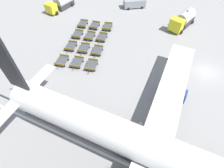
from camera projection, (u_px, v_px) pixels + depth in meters
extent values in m
plane|color=gray|center=(207.00, 72.00, 29.28)|extent=(500.00, 500.00, 0.00)
cylinder|color=white|center=(169.00, 156.00, 16.88)|extent=(6.72, 36.89, 3.55)
cone|color=white|center=(22.00, 94.00, 21.72)|extent=(3.73, 4.54, 3.38)
cube|color=black|center=(4.00, 60.00, 17.06)|extent=(0.51, 2.68, 8.17)
cube|color=white|center=(25.00, 93.00, 21.13)|extent=(10.51, 2.26, 0.24)
cube|color=white|center=(153.00, 153.00, 17.88)|extent=(37.41, 6.63, 0.44)
cylinder|color=navy|center=(173.00, 93.00, 24.37)|extent=(2.41, 3.61, 2.12)
cube|color=black|center=(168.00, 158.00, 17.36)|extent=(6.47, 33.24, 0.64)
cylinder|color=#56565B|center=(139.00, 128.00, 20.94)|extent=(0.24, 0.24, 2.17)
sphere|color=black|center=(138.00, 131.00, 21.77)|extent=(1.33, 1.33, 1.33)
cube|color=yellow|center=(51.00, 8.00, 40.70)|extent=(2.40, 2.87, 2.04)
cube|color=#333338|center=(64.00, 5.00, 43.55)|extent=(5.12, 3.60, 1.17)
cylinder|color=silver|center=(63.00, 0.00, 42.64)|extent=(4.92, 3.60, 2.55)
sphere|color=black|center=(50.00, 10.00, 42.01)|extent=(0.90, 0.90, 0.90)
sphere|color=black|center=(57.00, 13.00, 41.15)|extent=(0.90, 0.90, 0.90)
sphere|color=black|center=(65.00, 2.00, 44.81)|extent=(0.90, 0.90, 0.90)
sphere|color=black|center=(72.00, 4.00, 43.96)|extent=(0.90, 0.90, 0.90)
cube|color=yellow|center=(176.00, 25.00, 35.67)|extent=(2.66, 3.09, 2.46)
cube|color=#333338|center=(184.00, 22.00, 38.46)|extent=(5.23, 4.16, 1.14)
cylinder|color=silver|center=(186.00, 17.00, 37.57)|extent=(4.97, 3.94, 2.45)
sphere|color=#333338|center=(188.00, 11.00, 36.63)|extent=(0.44, 0.44, 0.44)
sphere|color=black|center=(170.00, 27.00, 37.22)|extent=(0.90, 0.90, 0.90)
sphere|color=black|center=(181.00, 32.00, 36.17)|extent=(0.90, 0.90, 0.90)
sphere|color=black|center=(182.00, 18.00, 39.73)|extent=(0.90, 0.90, 0.90)
sphere|color=black|center=(192.00, 22.00, 38.67)|extent=(0.90, 0.90, 0.90)
cube|color=gray|center=(135.00, 3.00, 43.02)|extent=(4.38, 5.62, 1.71)
cube|color=#1E232D|center=(124.00, 3.00, 42.50)|extent=(1.57, 0.92, 0.60)
sphere|color=black|center=(127.00, 5.00, 44.08)|extent=(0.60, 0.60, 0.60)
sphere|color=black|center=(128.00, 9.00, 42.84)|extent=(0.60, 0.60, 0.60)
sphere|color=black|center=(140.00, 4.00, 44.46)|extent=(0.60, 0.60, 0.60)
sphere|color=black|center=(142.00, 7.00, 43.22)|extent=(0.60, 0.60, 0.60)
cube|color=#424449|center=(83.00, 24.00, 38.01)|extent=(2.67, 2.06, 0.10)
cube|color=olive|center=(81.00, 26.00, 37.10)|extent=(0.32, 1.73, 0.32)
cube|color=olive|center=(84.00, 20.00, 38.59)|extent=(0.32, 1.73, 0.32)
cube|color=#333338|center=(81.00, 28.00, 37.11)|extent=(0.70, 0.16, 0.06)
sphere|color=black|center=(79.00, 27.00, 37.84)|extent=(0.36, 0.36, 0.36)
sphere|color=black|center=(85.00, 28.00, 37.66)|extent=(0.36, 0.36, 0.36)
sphere|color=black|center=(81.00, 23.00, 38.92)|extent=(0.36, 0.36, 0.36)
sphere|color=black|center=(87.00, 23.00, 38.74)|extent=(0.36, 0.36, 0.36)
cube|color=#424449|center=(77.00, 34.00, 35.48)|extent=(2.63, 2.00, 0.10)
cube|color=olive|center=(75.00, 36.00, 34.58)|extent=(0.28, 1.74, 0.32)
cube|color=olive|center=(79.00, 30.00, 36.06)|extent=(0.28, 1.74, 0.32)
cube|color=#333338|center=(75.00, 39.00, 34.58)|extent=(0.70, 0.14, 0.06)
sphere|color=black|center=(73.00, 38.00, 35.33)|extent=(0.36, 0.36, 0.36)
sphere|color=black|center=(80.00, 38.00, 35.12)|extent=(0.36, 0.36, 0.36)
sphere|color=black|center=(76.00, 33.00, 36.41)|extent=(0.36, 0.36, 0.36)
sphere|color=black|center=(82.00, 34.00, 36.20)|extent=(0.36, 0.36, 0.36)
cube|color=#424449|center=(71.00, 46.00, 32.98)|extent=(2.63, 2.01, 0.10)
cube|color=olive|center=(68.00, 49.00, 32.07)|extent=(0.28, 1.74, 0.32)
cube|color=olive|center=(73.00, 41.00, 33.56)|extent=(0.28, 1.74, 0.32)
cube|color=#333338|center=(68.00, 52.00, 32.08)|extent=(0.70, 0.14, 0.06)
sphere|color=black|center=(66.00, 50.00, 32.83)|extent=(0.36, 0.36, 0.36)
sphere|color=black|center=(73.00, 51.00, 32.62)|extent=(0.36, 0.36, 0.36)
sphere|color=black|center=(69.00, 44.00, 33.90)|extent=(0.36, 0.36, 0.36)
sphere|color=black|center=(76.00, 45.00, 33.69)|extent=(0.36, 0.36, 0.36)
cube|color=#424449|center=(62.00, 60.00, 30.36)|extent=(2.61, 1.97, 0.10)
cube|color=olive|center=(59.00, 64.00, 29.46)|extent=(0.25, 1.74, 0.32)
cube|color=olive|center=(64.00, 55.00, 30.94)|extent=(0.25, 1.74, 0.32)
cube|color=#333338|center=(58.00, 67.00, 29.46)|extent=(0.70, 0.13, 0.06)
sphere|color=black|center=(56.00, 65.00, 30.22)|extent=(0.36, 0.36, 0.36)
sphere|color=black|center=(64.00, 66.00, 29.99)|extent=(0.36, 0.36, 0.36)
sphere|color=black|center=(60.00, 58.00, 31.29)|extent=(0.36, 0.36, 0.36)
sphere|color=black|center=(68.00, 60.00, 31.07)|extent=(0.36, 0.36, 0.36)
cube|color=#424449|center=(95.00, 25.00, 37.58)|extent=(2.57, 1.92, 0.10)
cube|color=olive|center=(93.00, 27.00, 36.68)|extent=(0.21, 1.74, 0.32)
cube|color=olive|center=(96.00, 22.00, 38.15)|extent=(0.21, 1.74, 0.32)
cube|color=#333338|center=(92.00, 30.00, 36.69)|extent=(0.70, 0.11, 0.06)
sphere|color=black|center=(90.00, 28.00, 37.45)|extent=(0.36, 0.36, 0.36)
sphere|color=black|center=(97.00, 29.00, 37.20)|extent=(0.36, 0.36, 0.36)
sphere|color=black|center=(93.00, 24.00, 38.51)|extent=(0.36, 0.36, 0.36)
sphere|color=black|center=(99.00, 25.00, 38.27)|extent=(0.36, 0.36, 0.36)
cube|color=#424449|center=(90.00, 36.00, 35.07)|extent=(2.59, 1.95, 0.10)
cube|color=olive|center=(88.00, 38.00, 34.17)|extent=(0.24, 1.74, 0.32)
cube|color=olive|center=(91.00, 32.00, 35.65)|extent=(0.24, 1.74, 0.32)
cube|color=#333338|center=(87.00, 41.00, 34.18)|extent=(0.70, 0.12, 0.06)
sphere|color=black|center=(85.00, 39.00, 34.94)|extent=(0.36, 0.36, 0.36)
sphere|color=black|center=(92.00, 40.00, 34.71)|extent=(0.36, 0.36, 0.36)
sphere|color=black|center=(88.00, 34.00, 36.01)|extent=(0.36, 0.36, 0.36)
sphere|color=black|center=(95.00, 36.00, 35.78)|extent=(0.36, 0.36, 0.36)
cube|color=#424449|center=(84.00, 48.00, 32.59)|extent=(2.66, 2.06, 0.10)
cube|color=olive|center=(82.00, 51.00, 31.68)|extent=(0.32, 1.73, 0.32)
cube|color=olive|center=(86.00, 43.00, 33.17)|extent=(0.32, 1.73, 0.32)
cube|color=#333338|center=(81.00, 54.00, 31.69)|extent=(0.70, 0.16, 0.06)
sphere|color=black|center=(79.00, 52.00, 32.42)|extent=(0.36, 0.36, 0.36)
sphere|color=black|center=(87.00, 53.00, 32.24)|extent=(0.36, 0.36, 0.36)
sphere|color=black|center=(82.00, 46.00, 33.50)|extent=(0.36, 0.36, 0.36)
sphere|color=black|center=(89.00, 47.00, 33.32)|extent=(0.36, 0.36, 0.36)
cube|color=#424449|center=(77.00, 62.00, 30.09)|extent=(2.60, 1.96, 0.10)
cube|color=olive|center=(74.00, 66.00, 29.19)|extent=(0.24, 1.74, 0.32)
cube|color=olive|center=(79.00, 57.00, 30.67)|extent=(0.24, 1.74, 0.32)
cube|color=#333338|center=(73.00, 69.00, 29.20)|extent=(0.70, 0.12, 0.06)
sphere|color=black|center=(71.00, 66.00, 29.95)|extent=(0.36, 0.36, 0.36)
sphere|color=black|center=(79.00, 68.00, 29.72)|extent=(0.36, 0.36, 0.36)
sphere|color=black|center=(75.00, 60.00, 31.02)|extent=(0.36, 0.36, 0.36)
sphere|color=black|center=(83.00, 61.00, 30.79)|extent=(0.36, 0.36, 0.36)
cube|color=#424449|center=(108.00, 26.00, 37.27)|extent=(2.72, 2.15, 0.10)
cube|color=olive|center=(107.00, 29.00, 36.35)|extent=(0.39, 1.73, 0.32)
cube|color=olive|center=(108.00, 23.00, 37.86)|extent=(0.39, 1.73, 0.32)
cube|color=#333338|center=(106.00, 31.00, 36.36)|extent=(0.70, 0.18, 0.06)
sphere|color=black|center=(103.00, 30.00, 37.08)|extent=(0.36, 0.36, 0.36)
sphere|color=black|center=(110.00, 31.00, 36.93)|extent=(0.36, 0.36, 0.36)
sphere|color=black|center=(105.00, 26.00, 38.17)|extent=(0.36, 0.36, 0.36)
sphere|color=black|center=(112.00, 26.00, 38.02)|extent=(0.36, 0.36, 0.36)
cube|color=#424449|center=(102.00, 37.00, 34.80)|extent=(2.58, 1.93, 0.10)
cube|color=olive|center=(100.00, 40.00, 33.90)|extent=(0.22, 1.74, 0.32)
cube|color=olive|center=(103.00, 33.00, 35.38)|extent=(0.22, 1.74, 0.32)
cube|color=#333338|center=(100.00, 42.00, 33.91)|extent=(0.70, 0.12, 0.06)
sphere|color=black|center=(97.00, 41.00, 34.67)|extent=(0.36, 0.36, 0.36)
sphere|color=black|center=(104.00, 42.00, 34.43)|extent=(0.36, 0.36, 0.36)
sphere|color=black|center=(100.00, 36.00, 35.74)|extent=(0.36, 0.36, 0.36)
sphere|color=black|center=(107.00, 37.00, 35.50)|extent=(0.36, 0.36, 0.36)
cube|color=#424449|center=(97.00, 50.00, 32.14)|extent=(2.66, 2.05, 0.10)
cube|color=olive|center=(95.00, 54.00, 31.23)|extent=(0.31, 1.73, 0.32)
cube|color=olive|center=(99.00, 45.00, 32.73)|extent=(0.31, 1.73, 0.32)
cube|color=#333338|center=(95.00, 56.00, 31.24)|extent=(0.70, 0.15, 0.06)
sphere|color=black|center=(92.00, 54.00, 31.98)|extent=(0.36, 0.36, 0.36)
sphere|color=black|center=(100.00, 55.00, 31.79)|extent=(0.36, 0.36, 0.36)
sphere|color=black|center=(95.00, 49.00, 33.06)|extent=(0.36, 0.36, 0.36)
sphere|color=black|center=(102.00, 50.00, 32.87)|extent=(0.36, 0.36, 0.36)
cube|color=#424449|center=(91.00, 65.00, 29.65)|extent=(2.66, 2.06, 0.10)
cube|color=olive|center=(89.00, 69.00, 28.74)|extent=(0.32, 1.73, 0.32)
cube|color=olive|center=(93.00, 59.00, 30.23)|extent=(0.32, 1.73, 0.32)
cube|color=#333338|center=(89.00, 72.00, 28.74)|extent=(0.70, 0.15, 0.06)
sphere|color=black|center=(86.00, 69.00, 29.48)|extent=(0.36, 0.36, 0.36)
sphere|color=black|center=(94.00, 71.00, 29.29)|extent=(0.36, 0.36, 0.36)
sphere|color=black|center=(89.00, 63.00, 30.56)|extent=(0.36, 0.36, 0.36)
sphere|color=black|center=(97.00, 64.00, 30.38)|extent=(0.36, 0.36, 0.36)
cube|color=white|center=(85.00, 145.00, 21.32)|extent=(2.78, 28.52, 0.01)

